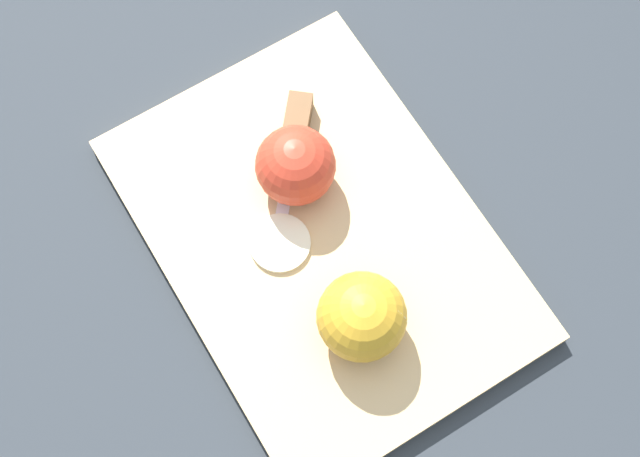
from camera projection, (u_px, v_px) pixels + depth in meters
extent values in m
plane|color=#282D33|center=(320.00, 242.00, 0.87)|extent=(4.00, 4.00, 0.00)
cube|color=tan|center=(320.00, 239.00, 0.86)|extent=(0.45, 0.35, 0.02)
sphere|color=gold|center=(363.00, 316.00, 0.78)|extent=(0.08, 0.08, 0.08)
cylinder|color=beige|center=(366.00, 309.00, 0.79)|extent=(0.06, 0.06, 0.08)
sphere|color=red|center=(296.00, 165.00, 0.83)|extent=(0.08, 0.08, 0.08)
cylinder|color=beige|center=(303.00, 163.00, 0.84)|extent=(0.07, 0.00, 0.07)
cube|color=silver|center=(284.00, 206.00, 0.86)|extent=(0.10, 0.07, 0.00)
cube|color=brown|center=(297.00, 124.00, 0.88)|extent=(0.06, 0.05, 0.02)
cylinder|color=beige|center=(280.00, 243.00, 0.85)|extent=(0.06, 0.06, 0.01)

